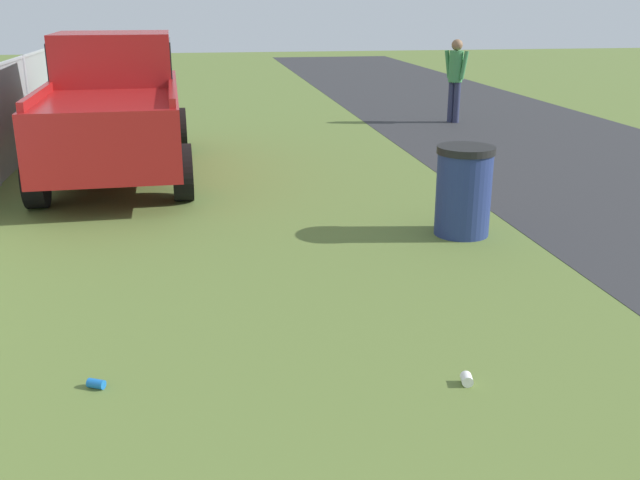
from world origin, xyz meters
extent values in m
cube|color=maroon|center=(12.02, 2.77, 0.88)|extent=(5.29, 2.02, 0.90)
cube|color=maroon|center=(12.65, 2.79, 1.71)|extent=(1.83, 1.77, 0.76)
cube|color=black|center=(12.65, 2.79, 1.71)|extent=(1.78, 1.80, 0.53)
cube|color=maroon|center=(10.84, 3.59, 1.39)|extent=(2.72, 0.17, 0.12)
cube|color=maroon|center=(10.89, 1.88, 1.39)|extent=(2.72, 0.17, 0.12)
cylinder|color=black|center=(13.71, 3.75, 0.38)|extent=(0.77, 0.28, 0.76)
cylinder|color=black|center=(13.77, 1.89, 0.38)|extent=(0.77, 0.28, 0.76)
cylinder|color=black|center=(10.26, 3.64, 0.38)|extent=(0.77, 0.28, 0.76)
cylinder|color=black|center=(10.32, 1.78, 0.38)|extent=(0.77, 0.28, 0.76)
cylinder|color=navy|center=(8.28, -1.37, 0.47)|extent=(0.62, 0.62, 0.94)
cylinder|color=black|center=(8.28, -1.37, 0.98)|extent=(0.65, 0.65, 0.08)
cylinder|color=#2D3351|center=(15.95, -4.05, 0.44)|extent=(0.14, 0.14, 0.88)
cylinder|color=#2D3351|center=(16.06, -3.96, 0.44)|extent=(0.14, 0.14, 0.88)
cylinder|color=#3F8C4C|center=(16.00, -4.00, 1.21)|extent=(0.30, 0.30, 0.66)
sphere|color=#8C6647|center=(16.00, -4.00, 1.66)|extent=(0.24, 0.24, 0.24)
cylinder|color=#3F8C4C|center=(15.85, -4.13, 1.24)|extent=(0.09, 0.18, 0.60)
cylinder|color=#3F8C4C|center=(16.16, -3.88, 1.24)|extent=(0.09, 0.18, 0.60)
cylinder|color=#9EA3A8|center=(14.06, 4.45, 0.84)|extent=(0.07, 0.07, 1.67)
cylinder|color=#9EA3A8|center=(16.54, 4.45, 0.84)|extent=(0.07, 0.07, 1.67)
cylinder|color=blue|center=(5.36, 2.33, 0.03)|extent=(0.11, 0.14, 0.07)
cylinder|color=white|center=(4.98, -0.22, 0.04)|extent=(0.11, 0.10, 0.08)
camera|label=1|loc=(0.74, 1.54, 2.54)|focal=40.56mm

